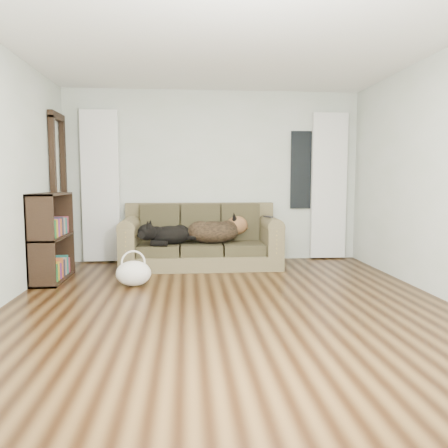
{
  "coord_description": "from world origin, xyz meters",
  "views": [
    {
      "loc": [
        -0.42,
        -4.26,
        1.25
      ],
      "look_at": [
        0.08,
        1.6,
        0.65
      ],
      "focal_mm": 35.0,
      "sensor_mm": 36.0,
      "label": 1
    }
  ],
  "objects": [
    {
      "name": "window_pane",
      "position": [
        1.45,
        2.47,
        1.4
      ],
      "size": [
        0.5,
        0.03,
        1.2
      ],
      "primitive_type": "cube",
      "color": "black",
      "rests_on": "wall_back"
    },
    {
      "name": "tote_bag",
      "position": [
        -1.05,
        0.87,
        0.16
      ],
      "size": [
        0.47,
        0.4,
        0.3
      ],
      "primitive_type": "ellipsoid",
      "rotation": [
        0.0,
        0.0,
        -0.22
      ],
      "color": "silver",
      "rests_on": "floor"
    },
    {
      "name": "ceiling",
      "position": [
        0.0,
        0.0,
        2.6
      ],
      "size": [
        5.0,
        5.0,
        0.0
      ],
      "primitive_type": "plane",
      "color": "white",
      "rests_on": "ground"
    },
    {
      "name": "door_casing",
      "position": [
        -2.2,
        2.05,
        1.05
      ],
      "size": [
        0.07,
        0.6,
        2.1
      ],
      "primitive_type": "cube",
      "color": "black",
      "rests_on": "ground"
    },
    {
      "name": "curtain_left",
      "position": [
        -1.7,
        2.42,
        1.15
      ],
      "size": [
        0.55,
        0.08,
        2.25
      ],
      "primitive_type": "cube",
      "color": "white",
      "rests_on": "ground"
    },
    {
      "name": "tv_remote",
      "position": [
        0.73,
        1.81,
        0.73
      ],
      "size": [
        0.13,
        0.2,
        0.02
      ],
      "primitive_type": "cube",
      "rotation": [
        0.0,
        0.0,
        0.42
      ],
      "color": "black",
      "rests_on": "sofa"
    },
    {
      "name": "sofa",
      "position": [
        -0.22,
        1.97,
        0.45
      ],
      "size": [
        2.24,
        0.97,
        0.92
      ],
      "primitive_type": "cube",
      "color": "brown",
      "rests_on": "floor"
    },
    {
      "name": "dog_shepherd",
      "position": [
        -0.01,
        1.96,
        0.49
      ],
      "size": [
        0.82,
        0.61,
        0.34
      ],
      "primitive_type": "ellipsoid",
      "rotation": [
        0.0,
        0.0,
        3.22
      ],
      "color": "black",
      "rests_on": "sofa"
    },
    {
      "name": "bookshelf",
      "position": [
        -2.09,
        1.25,
        0.5
      ],
      "size": [
        0.43,
        0.9,
        1.09
      ],
      "primitive_type": "cube",
      "rotation": [
        0.0,
        0.0,
        0.13
      ],
      "color": "black",
      "rests_on": "floor"
    },
    {
      "name": "dog_black_lab",
      "position": [
        -0.7,
        1.87,
        0.48
      ],
      "size": [
        0.67,
        0.51,
        0.26
      ],
      "primitive_type": "ellipsoid",
      "rotation": [
        0.0,
        0.0,
        0.14
      ],
      "color": "black",
      "rests_on": "sofa"
    },
    {
      "name": "curtain_right",
      "position": [
        1.8,
        2.42,
        1.15
      ],
      "size": [
        0.55,
        0.08,
        2.25
      ],
      "primitive_type": "cube",
      "color": "white",
      "rests_on": "ground"
    },
    {
      "name": "wall_back",
      "position": [
        0.0,
        2.5,
        1.3
      ],
      "size": [
        4.5,
        0.04,
        2.6
      ],
      "primitive_type": "cube",
      "color": "beige",
      "rests_on": "ground"
    },
    {
      "name": "floor",
      "position": [
        0.0,
        0.0,
        0.0
      ],
      "size": [
        5.0,
        5.0,
        0.0
      ],
      "primitive_type": "plane",
      "color": "black",
      "rests_on": "ground"
    }
  ]
}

